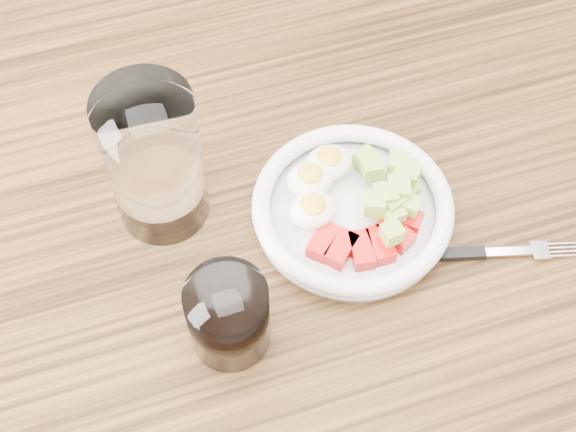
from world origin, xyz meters
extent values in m
cube|color=brown|center=(0.65, 0.35, 0.36)|extent=(0.07, 0.07, 0.73)
cube|color=#563617|center=(0.00, 0.00, 0.75)|extent=(1.50, 0.90, 0.04)
cylinder|color=white|center=(0.06, 0.01, 0.78)|extent=(0.20, 0.20, 0.01)
torus|color=white|center=(0.06, 0.01, 0.79)|extent=(0.21, 0.21, 0.02)
cube|color=#B90C0B|center=(0.02, -0.02, 0.79)|extent=(0.04, 0.04, 0.02)
cube|color=#B90C0B|center=(0.03, -0.04, 0.79)|extent=(0.04, 0.04, 0.02)
cube|color=#B90C0B|center=(0.05, -0.05, 0.79)|extent=(0.03, 0.04, 0.02)
cube|color=#B90C0B|center=(0.07, -0.05, 0.79)|extent=(0.02, 0.04, 0.02)
cube|color=#B90C0B|center=(0.09, -0.04, 0.79)|extent=(0.04, 0.04, 0.02)
cube|color=#B90C0B|center=(0.10, -0.02, 0.79)|extent=(0.04, 0.04, 0.02)
ellipsoid|color=white|center=(0.03, 0.05, 0.80)|extent=(0.05, 0.04, 0.03)
ellipsoid|color=yellow|center=(0.03, 0.05, 0.81)|extent=(0.03, 0.03, 0.01)
ellipsoid|color=white|center=(0.05, 0.06, 0.80)|extent=(0.05, 0.04, 0.03)
ellipsoid|color=yellow|center=(0.05, 0.06, 0.81)|extent=(0.03, 0.03, 0.01)
ellipsoid|color=white|center=(0.02, 0.01, 0.80)|extent=(0.05, 0.04, 0.03)
ellipsoid|color=yellow|center=(0.02, 0.01, 0.81)|extent=(0.03, 0.03, 0.01)
cube|color=#ACCD4E|center=(0.12, 0.01, 0.81)|extent=(0.03, 0.03, 0.02)
cube|color=#ACCD4E|center=(0.09, 0.05, 0.80)|extent=(0.03, 0.03, 0.02)
cube|color=#ACCD4E|center=(0.10, 0.00, 0.81)|extent=(0.03, 0.03, 0.02)
cube|color=#ACCD4E|center=(0.11, -0.02, 0.81)|extent=(0.03, 0.03, 0.02)
cube|color=#ACCD4E|center=(0.09, -0.01, 0.81)|extent=(0.03, 0.03, 0.02)
cube|color=#ACCD4E|center=(0.08, -0.05, 0.81)|extent=(0.02, 0.02, 0.02)
cube|color=#ACCD4E|center=(0.09, -0.01, 0.81)|extent=(0.03, 0.03, 0.02)
cube|color=#ACCD4E|center=(0.08, -0.01, 0.81)|extent=(0.03, 0.03, 0.02)
cube|color=#ACCD4E|center=(0.09, -0.02, 0.80)|extent=(0.03, 0.03, 0.02)
cube|color=#ACCD4E|center=(0.12, 0.02, 0.80)|extent=(0.02, 0.02, 0.02)
cube|color=#ACCD4E|center=(0.12, 0.03, 0.80)|extent=(0.03, 0.03, 0.02)
cube|color=#ACCD4E|center=(0.12, 0.00, 0.80)|extent=(0.03, 0.03, 0.02)
cube|color=#ACCD4E|center=(0.09, 0.04, 0.81)|extent=(0.02, 0.02, 0.02)
cube|color=#ACCD4E|center=(0.09, -0.02, 0.80)|extent=(0.02, 0.02, 0.02)
cube|color=#ACCD4E|center=(0.11, 0.01, 0.81)|extent=(0.03, 0.03, 0.02)
cube|color=black|center=(0.13, -0.07, 0.77)|extent=(0.09, 0.04, 0.01)
cube|color=silver|center=(0.20, -0.09, 0.77)|extent=(0.05, 0.02, 0.00)
cube|color=silver|center=(0.23, -0.09, 0.77)|extent=(0.02, 0.02, 0.00)
cylinder|color=silver|center=(0.25, -0.11, 0.77)|extent=(0.03, 0.01, 0.00)
cylinder|color=silver|center=(0.25, -0.10, 0.77)|extent=(0.03, 0.01, 0.00)
cylinder|color=silver|center=(0.25, -0.10, 0.77)|extent=(0.03, 0.01, 0.00)
cylinder|color=silver|center=(0.26, -0.09, 0.77)|extent=(0.03, 0.01, 0.00)
cylinder|color=white|center=(-0.13, 0.08, 0.86)|extent=(0.10, 0.10, 0.17)
cylinder|color=white|center=(-0.10, -0.09, 0.81)|extent=(0.08, 0.08, 0.09)
cylinder|color=black|center=(-0.10, -0.09, 0.81)|extent=(0.07, 0.07, 0.08)
camera|label=1|loc=(-0.15, -0.41, 1.49)|focal=50.00mm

